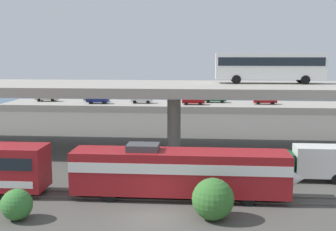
# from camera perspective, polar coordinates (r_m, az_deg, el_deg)

# --- Properties ---
(ground_plane) EXTENTS (260.00, 260.00, 0.00)m
(ground_plane) POSITION_cam_1_polar(r_m,az_deg,el_deg) (30.18, -1.85, -13.20)
(ground_plane) COLOR #4C4944
(rail_strip_near) EXTENTS (110.00, 0.12, 0.12)m
(rail_strip_near) POSITION_cam_1_polar(r_m,az_deg,el_deg) (33.18, -1.21, -11.05)
(rail_strip_near) COLOR #59544C
(rail_strip_near) RESTS_ON ground_plane
(rail_strip_far) EXTENTS (110.00, 0.12, 0.12)m
(rail_strip_far) POSITION_cam_1_polar(r_m,az_deg,el_deg) (34.61, -0.95, -10.22)
(rail_strip_far) COLOR #59544C
(rail_strip_far) RESTS_ON ground_plane
(train_locomotive) EXTENTS (17.45, 3.04, 4.18)m
(train_locomotive) POSITION_cam_1_polar(r_m,az_deg,el_deg) (33.12, 2.96, -7.23)
(train_locomotive) COLOR maroon
(train_locomotive) RESTS_ON ground_plane
(highway_overpass) EXTENTS (96.00, 12.90, 7.54)m
(highway_overpass) POSITION_cam_1_polar(r_m,az_deg,el_deg) (48.17, 0.79, 3.40)
(highway_overpass) COLOR #9E998E
(highway_overpass) RESTS_ON ground_plane
(transit_bus_on_overpass) EXTENTS (12.00, 2.68, 3.40)m
(transit_bus_on_overpass) POSITION_cam_1_polar(r_m,az_deg,el_deg) (50.10, 13.20, 6.46)
(transit_bus_on_overpass) COLOR silver
(transit_bus_on_overpass) RESTS_ON highway_overpass
(service_truck_east) EXTENTS (6.80, 2.46, 3.04)m
(service_truck_east) POSITION_cam_1_polar(r_m,az_deg,el_deg) (39.77, 18.27, -5.81)
(service_truck_east) COLOR #0C4C26
(service_truck_east) RESTS_ON ground_plane
(pier_parking_lot) EXTENTS (70.33, 10.72, 1.24)m
(pier_parking_lot) POSITION_cam_1_polar(r_m,az_deg,el_deg) (83.60, 2.40, 1.20)
(pier_parking_lot) COLOR #9E998E
(pier_parking_lot) RESTS_ON ground_plane
(parked_car_0) EXTENTS (4.21, 1.96, 1.50)m
(parked_car_0) POSITION_cam_1_polar(r_m,az_deg,el_deg) (81.29, 3.39, 1.97)
(parked_car_0) COLOR maroon
(parked_car_0) RESTS_ON pier_parking_lot
(parked_car_1) EXTENTS (4.24, 1.96, 1.50)m
(parked_car_1) POSITION_cam_1_polar(r_m,az_deg,el_deg) (85.09, 6.23, 2.22)
(parked_car_1) COLOR #0C4C26
(parked_car_1) RESTS_ON pier_parking_lot
(parked_car_2) EXTENTS (4.28, 1.84, 1.50)m
(parked_car_2) POSITION_cam_1_polar(r_m,az_deg,el_deg) (83.86, 12.59, 1.98)
(parked_car_2) COLOR maroon
(parked_car_2) RESTS_ON pier_parking_lot
(parked_car_3) EXTENTS (4.42, 1.92, 1.50)m
(parked_car_3) POSITION_cam_1_polar(r_m,az_deg,el_deg) (89.94, -15.55, 2.30)
(parked_car_3) COLOR #9E998C
(parked_car_3) RESTS_ON pier_parking_lot
(parked_car_4) EXTENTS (4.08, 1.85, 1.50)m
(parked_car_4) POSITION_cam_1_polar(r_m,az_deg,el_deg) (83.82, -9.20, 2.07)
(parked_car_4) COLOR navy
(parked_car_4) RESTS_ON pier_parking_lot
(parked_car_5) EXTENTS (4.10, 1.84, 1.50)m
(parked_car_5) POSITION_cam_1_polar(r_m,az_deg,el_deg) (83.57, -3.48, 2.14)
(parked_car_5) COLOR #B7B7BC
(parked_car_5) RESTS_ON pier_parking_lot
(parked_car_6) EXTENTS (4.23, 1.85, 1.50)m
(parked_car_6) POSITION_cam_1_polar(r_m,az_deg,el_deg) (86.83, -9.53, 2.28)
(parked_car_6) COLOR #515459
(parked_car_6) RESTS_ON pier_parking_lot
(harbor_water) EXTENTS (140.00, 36.00, 0.01)m
(harbor_water) POSITION_cam_1_polar(r_m,az_deg,el_deg) (106.51, 2.89, 2.42)
(harbor_water) COLOR #385B7A
(harbor_water) RESTS_ON ground_plane
(shrub_left) EXTENTS (2.10, 2.10, 2.10)m
(shrub_left) POSITION_cam_1_polar(r_m,az_deg,el_deg) (31.05, -19.25, -10.99)
(shrub_left) COLOR #367533
(shrub_left) RESTS_ON ground_plane
(shrub_right) EXTENTS (2.81, 2.81, 2.81)m
(shrub_right) POSITION_cam_1_polar(r_m,az_deg,el_deg) (29.48, 5.92, -10.86)
(shrub_right) COLOR #366E2E
(shrub_right) RESTS_ON ground_plane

